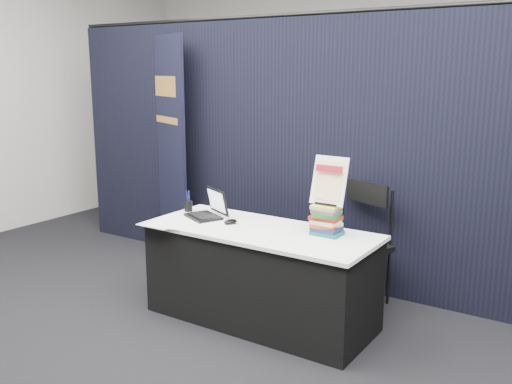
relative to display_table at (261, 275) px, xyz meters
The scene contains 15 objects.
floor 0.67m from the display_table, 90.00° to the right, with size 8.00×8.00×0.00m, color black.
wall_back 3.71m from the display_table, 90.00° to the left, with size 8.00×0.02×3.50m, color beige.
drape_partition 1.33m from the display_table, 90.00° to the left, with size 6.00×0.08×2.40m, color black.
display_table is the anchor object (origin of this frame).
laptop 0.72m from the display_table, behind, with size 0.37×0.36×0.24m.
mouse 0.48m from the display_table, behind, with size 0.07×0.12×0.04m, color black.
brochure_left 0.82m from the display_table, 156.20° to the right, with size 0.32×0.22×0.00m, color white.
brochure_mid 0.89m from the display_table, 155.63° to the right, with size 0.30×0.21×0.00m, color silver.
brochure_right 0.52m from the display_table, 167.84° to the right, with size 0.28×0.20×0.00m, color white.
pen_cup 0.93m from the display_table, behind, with size 0.07×0.07×0.09m, color black.
book_stack_tall 0.70m from the display_table, 16.26° to the left, with size 0.20×0.16×0.22m.
book_stack_short 0.67m from the display_table, 21.52° to the left, with size 0.23×0.19×0.12m.
info_sign 0.93m from the display_table, 19.53° to the left, with size 0.27×0.14×0.37m.
pullup_banner 2.14m from the display_table, 152.43° to the left, with size 0.92×0.49×2.29m.
stacking_chair 0.87m from the display_table, 53.90° to the left, with size 0.59×0.60×1.02m.
Camera 1 is at (2.29, -2.98, 1.95)m, focal length 40.00 mm.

